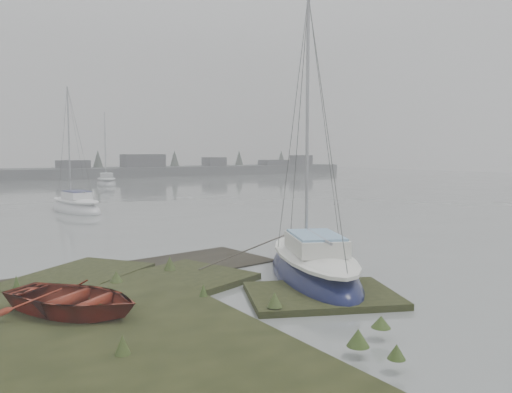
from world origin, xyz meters
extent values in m
plane|color=slate|center=(0.00, 30.00, 0.00)|extent=(160.00, 160.00, 0.00)
cube|color=#4C4F51|center=(26.00, 62.00, 0.60)|extent=(60.00, 8.00, 1.60)
cube|color=#424247|center=(10.00, 61.00, 1.40)|extent=(4.00, 3.00, 2.20)
cube|color=#424247|center=(20.00, 61.00, 1.80)|extent=(6.00, 3.00, 3.00)
cube|color=#424247|center=(32.00, 61.00, 1.55)|extent=(3.00, 3.00, 2.50)
cube|color=#424247|center=(44.00, 61.00, 1.30)|extent=(5.00, 3.00, 2.00)
cube|color=#424247|center=(50.00, 61.00, 1.70)|extent=(3.00, 3.00, 2.80)
cone|color=#384238|center=(14.00, 63.00, 2.20)|extent=(2.00, 2.00, 3.50)
cone|color=#384238|center=(26.00, 63.00, 2.20)|extent=(2.00, 2.00, 3.50)
cone|color=#384238|center=(38.00, 63.00, 2.20)|extent=(2.00, 2.00, 3.50)
cone|color=#384238|center=(47.00, 63.00, 2.20)|extent=(2.00, 2.00, 3.50)
ellipsoid|color=#0E1337|center=(1.50, 1.00, 0.10)|extent=(4.37, 6.29, 1.46)
ellipsoid|color=silver|center=(1.50, 1.00, 0.69)|extent=(3.68, 5.42, 0.41)
cube|color=silver|center=(1.39, 0.77, 1.05)|extent=(2.05, 2.42, 0.43)
cube|color=#7CA4C7|center=(1.39, 0.77, 1.29)|extent=(1.90, 2.23, 0.07)
cylinder|color=#939399|center=(1.83, 1.70, 4.43)|extent=(0.09, 0.09, 6.89)
cylinder|color=#939399|center=(1.32, 0.61, 1.29)|extent=(1.10, 2.21, 0.08)
ellipsoid|color=white|center=(0.27, 21.34, 0.10)|extent=(2.60, 5.90, 1.39)
ellipsoid|color=white|center=(0.27, 21.34, 0.65)|extent=(2.13, 5.12, 0.39)
cube|color=white|center=(0.30, 21.09, 0.99)|extent=(1.47, 2.10, 0.41)
cube|color=#141549|center=(0.30, 21.09, 1.22)|extent=(1.36, 1.93, 0.07)
cylinder|color=#939399|center=(0.18, 22.06, 4.20)|extent=(0.09, 0.09, 6.52)
cylinder|color=#939399|center=(0.33, 20.93, 1.22)|extent=(0.37, 2.27, 0.07)
ellipsoid|color=#9EA1A7|center=(9.45, 44.72, 0.10)|extent=(3.44, 6.38, 1.47)
ellipsoid|color=silver|center=(9.45, 44.72, 0.69)|extent=(2.86, 5.52, 0.42)
cube|color=silver|center=(9.39, 44.47, 1.06)|extent=(1.78, 2.34, 0.43)
cube|color=silver|center=(9.39, 44.47, 1.30)|extent=(1.65, 2.15, 0.07)
cylinder|color=#939399|center=(9.64, 45.47, 4.47)|extent=(0.10, 0.10, 6.94)
cylinder|color=#939399|center=(9.34, 44.30, 1.30)|extent=(0.68, 2.37, 0.08)
imported|color=maroon|center=(-4.92, 1.00, 0.54)|extent=(3.50, 3.75, 0.63)
camera|label=1|loc=(-7.40, -9.35, 3.50)|focal=35.00mm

